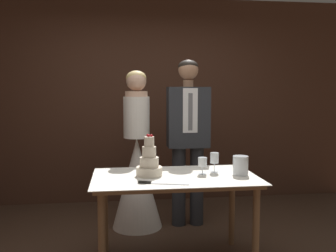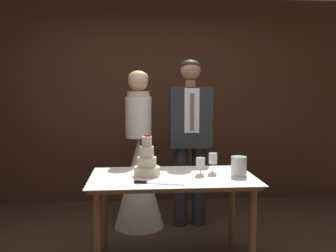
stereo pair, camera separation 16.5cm
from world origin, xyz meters
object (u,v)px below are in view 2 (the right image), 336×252
Objects in this scene: cake_knife at (149,183)px; groom at (190,132)px; wine_glass_near at (201,163)px; wine_glass_middle at (213,159)px; bride at (139,170)px; cake_table at (172,186)px; hurricane_candle at (239,167)px; tiered_cake at (147,163)px.

groom is (0.49, 1.16, 0.26)m from cake_knife.
cake_knife is at bearing -147.94° from wine_glass_near.
bride is at bearing 128.48° from wine_glass_middle.
bride is (-0.28, 0.91, -0.05)m from cake_table.
groom reaches higher than wine_glass_near.
cake_knife is 0.54m from wine_glass_near.
bride is at bearing 131.83° from hurricane_candle.
tiered_cake is 2.43× the size of wine_glass_near.
wine_glass_middle is at bearing 5.84° from tiered_cake.
cake_knife is 2.22× the size of wine_glass_middle.
tiered_cake is at bearing 174.92° from hurricane_candle.
wine_glass_near is 0.09× the size of bride.
hurricane_candle is 1.00m from groom.
hurricane_candle is (0.56, -0.03, 0.17)m from cake_table.
wine_glass_near is 0.89× the size of hurricane_candle.
groom is at bearing 82.46° from cake_knife.
wine_glass_middle is (0.58, 0.06, 0.01)m from tiered_cake.
wine_glass_middle is 0.10× the size of bride.
hurricane_candle is at bearing -5.08° from tiered_cake.
cake_knife is 0.23× the size of bride.
cake_table is at bearing -171.54° from wine_glass_near.
cake_knife is at bearing -164.45° from hurricane_candle.
tiered_cake is 2.17× the size of hurricane_candle.
groom is at bearing 72.90° from cake_table.
tiered_cake is 0.91× the size of cake_knife.
cake_table is at bearing -9.78° from tiered_cake.
groom is at bearing 87.80° from wine_glass_near.
groom is (0.03, 0.87, 0.17)m from wine_glass_near.
wine_glass_near is at bearing -153.55° from wine_glass_middle.
wine_glass_near is (0.45, 0.28, 0.09)m from cake_knife.
cake_knife is 2.66× the size of wine_glass_near.
cake_table is at bearing 176.74° from hurricane_candle.
cake_table is at bearing -165.25° from wine_glass_middle.
tiered_cake reaches higher than hurricane_candle.
cake_table is 0.33m from cake_knife.
wine_glass_near is 0.33m from hurricane_candle.
cake_knife is at bearing -149.07° from wine_glass_middle.
groom is at bearing 96.11° from wine_glass_middle.
wine_glass_middle reaches higher than cake_knife.
tiered_cake is 0.59m from wine_glass_middle.
tiered_cake is 0.46m from wine_glass_near.
wine_glass_middle is (0.57, 0.34, 0.12)m from cake_knife.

